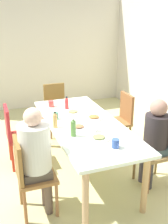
{
  "coord_description": "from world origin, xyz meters",
  "views": [
    {
      "loc": [
        3.12,
        -1.16,
        2.15
      ],
      "look_at": [
        0.0,
        0.0,
        0.91
      ],
      "focal_mm": 44.39,
      "sensor_mm": 36.0,
      "label": 1
    }
  ],
  "objects_px": {
    "bottle_0": "(73,128)",
    "cup_2": "(94,128)",
    "plate_1": "(94,118)",
    "cup_0": "(116,143)",
    "plate_0": "(99,138)",
    "cup_3": "(56,116)",
    "chair_1": "(29,172)",
    "chair_3": "(56,106)",
    "chair_2": "(121,118)",
    "cup_1": "(51,104)",
    "person_0": "(155,135)",
    "chair_0": "(160,147)",
    "person_1": "(36,152)",
    "bottle_2": "(67,103)",
    "dining_table": "(84,128)",
    "plate_3": "(73,112)",
    "plate_2": "(79,127)",
    "bottle_1": "(55,120)",
    "chair_4": "(16,133)"
  },
  "relations": [
    {
      "from": "chair_4",
      "to": "cup_0",
      "type": "relative_size",
      "value": 7.48
    },
    {
      "from": "chair_2",
      "to": "cup_1",
      "type": "bearing_deg",
      "value": -102.0
    },
    {
      "from": "person_0",
      "to": "chair_2",
      "type": "height_order",
      "value": "person_0"
    },
    {
      "from": "chair_2",
      "to": "cup_2",
      "type": "bearing_deg",
      "value": -44.34
    },
    {
      "from": "chair_0",
      "to": "cup_1",
      "type": "xyz_separation_m",
      "value": [
        -1.3,
        -1.07,
        0.29
      ]
    },
    {
      "from": "person_1",
      "to": "cup_3",
      "type": "height_order",
      "value": "person_1"
    },
    {
      "from": "cup_2",
      "to": "chair_2",
      "type": "bearing_deg",
      "value": 135.66
    },
    {
      "from": "plate_1",
      "to": "cup_0",
      "type": "distance_m",
      "value": 0.86
    },
    {
      "from": "person_0",
      "to": "plate_0",
      "type": "xyz_separation_m",
      "value": [
        -0.03,
        -0.74,
        0.07
      ]
    },
    {
      "from": "plate_3",
      "to": "cup_0",
      "type": "xyz_separation_m",
      "value": [
        1.15,
        0.1,
        0.03
      ]
    },
    {
      "from": "chair_3",
      "to": "plate_1",
      "type": "relative_size",
      "value": 3.57
    },
    {
      "from": "cup_0",
      "to": "cup_2",
      "type": "xyz_separation_m",
      "value": [
        -0.47,
        -0.06,
        -0.0
      ]
    },
    {
      "from": "plate_1",
      "to": "bottle_2",
      "type": "distance_m",
      "value": 0.56
    },
    {
      "from": "dining_table",
      "to": "chair_0",
      "type": "height_order",
      "value": "chair_0"
    },
    {
      "from": "chair_3",
      "to": "cup_1",
      "type": "height_order",
      "value": "chair_3"
    },
    {
      "from": "person_1",
      "to": "chair_2",
      "type": "xyz_separation_m",
      "value": [
        -1.08,
        1.56,
        -0.23
      ]
    },
    {
      "from": "chair_2",
      "to": "cup_2",
      "type": "height_order",
      "value": "chair_2"
    },
    {
      "from": "person_0",
      "to": "chair_0",
      "type": "bearing_deg",
      "value": 90.0
    },
    {
      "from": "chair_4",
      "to": "cup_2",
      "type": "height_order",
      "value": "chair_4"
    },
    {
      "from": "cup_3",
      "to": "bottle_0",
      "type": "bearing_deg",
      "value": 5.13
    },
    {
      "from": "plate_0",
      "to": "cup_3",
      "type": "height_order",
      "value": "cup_3"
    },
    {
      "from": "cup_2",
      "to": "cup_0",
      "type": "bearing_deg",
      "value": 7.16
    },
    {
      "from": "cup_3",
      "to": "bottle_0",
      "type": "distance_m",
      "value": 0.59
    },
    {
      "from": "person_1",
      "to": "cup_0",
      "type": "distance_m",
      "value": 0.85
    },
    {
      "from": "chair_1",
      "to": "cup_2",
      "type": "distance_m",
      "value": 0.93
    },
    {
      "from": "chair_2",
      "to": "plate_0",
      "type": "distance_m",
      "value": 1.36
    },
    {
      "from": "person_0",
      "to": "chair_1",
      "type": "xyz_separation_m",
      "value": [
        0.0,
        -1.56,
        -0.19
      ]
    },
    {
      "from": "chair_2",
      "to": "bottle_2",
      "type": "xyz_separation_m",
      "value": [
        -0.06,
        -0.88,
        0.33
      ]
    },
    {
      "from": "cup_0",
      "to": "cup_1",
      "type": "distance_m",
      "value": 1.56
    },
    {
      "from": "plate_2",
      "to": "bottle_1",
      "type": "relative_size",
      "value": 1.07
    },
    {
      "from": "cup_0",
      "to": "plate_3",
      "type": "bearing_deg",
      "value": -175.0
    },
    {
      "from": "person_1",
      "to": "bottle_2",
      "type": "distance_m",
      "value": 1.33
    },
    {
      "from": "plate_3",
      "to": "bottle_1",
      "type": "xyz_separation_m",
      "value": [
        0.41,
        -0.37,
        0.09
      ]
    },
    {
      "from": "person_1",
      "to": "cup_2",
      "type": "height_order",
      "value": "person_1"
    },
    {
      "from": "cup_3",
      "to": "chair_4",
      "type": "bearing_deg",
      "value": -118.32
    },
    {
      "from": "bottle_1",
      "to": "chair_3",
      "type": "bearing_deg",
      "value": 165.21
    },
    {
      "from": "bottle_0",
      "to": "cup_2",
      "type": "bearing_deg",
      "value": 98.18
    },
    {
      "from": "chair_3",
      "to": "plate_1",
      "type": "distance_m",
      "value": 1.4
    },
    {
      "from": "chair_1",
      "to": "chair_2",
      "type": "bearing_deg",
      "value": 123.06
    },
    {
      "from": "plate_2",
      "to": "chair_2",
      "type": "bearing_deg",
      "value": 125.6
    },
    {
      "from": "bottle_0",
      "to": "dining_table",
      "type": "bearing_deg",
      "value": 142.13
    },
    {
      "from": "plate_1",
      "to": "bottle_2",
      "type": "height_order",
      "value": "bottle_2"
    },
    {
      "from": "dining_table",
      "to": "chair_3",
      "type": "bearing_deg",
      "value": 180.0
    },
    {
      "from": "dining_table",
      "to": "cup_2",
      "type": "relative_size",
      "value": 17.59
    },
    {
      "from": "chair_0",
      "to": "chair_1",
      "type": "bearing_deg",
      "value": -90.0
    },
    {
      "from": "chair_2",
      "to": "cup_1",
      "type": "relative_size",
      "value": 7.56
    },
    {
      "from": "chair_3",
      "to": "chair_2",
      "type": "bearing_deg",
      "value": 42.01
    },
    {
      "from": "person_0",
      "to": "chair_1",
      "type": "relative_size",
      "value": 1.28
    },
    {
      "from": "chair_1",
      "to": "bottle_0",
      "type": "xyz_separation_m",
      "value": [
        -0.21,
        0.57,
        0.35
      ]
    },
    {
      "from": "dining_table",
      "to": "plate_2",
      "type": "height_order",
      "value": "plate_2"
    }
  ]
}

